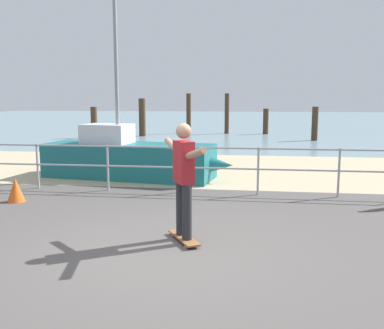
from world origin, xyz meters
TOP-DOWN VIEW (x-y plane):
  - ground_plane at (0.00, -1.00)m, footprint 24.00×10.00m
  - beach_strip at (0.00, 7.00)m, footprint 24.00×6.00m
  - sea_surface at (0.00, 35.00)m, footprint 72.00×50.00m
  - railing_fence at (-2.02, 3.60)m, footprint 13.37×0.05m
  - sailboat at (-1.84, 5.23)m, footprint 5.05×2.00m
  - skateboard at (0.19, 0.40)m, footprint 0.57×0.79m
  - skateboarder at (0.19, 0.40)m, footprint 0.80×1.30m
  - groyne_post_0 at (-6.93, 15.97)m, footprint 0.33×0.33m
  - groyne_post_1 at (-4.69, 17.30)m, footprint 0.36×0.36m
  - groyne_post_2 at (-2.46, 19.50)m, footprint 0.27×0.27m
  - groyne_post_3 at (-0.23, 19.54)m, footprint 0.26×0.26m
  - groyne_post_4 at (2.01, 19.54)m, footprint 0.31×0.31m
  - groyne_post_5 at (4.24, 16.01)m, footprint 0.30×0.30m
  - traffic_cone at (-3.52, 2.33)m, footprint 0.36×0.36m

SIDE VIEW (x-z plane):
  - ground_plane at x=0.00m, z-range -0.02..0.02m
  - beach_strip at x=0.00m, z-range -0.02..0.02m
  - sea_surface at x=0.00m, z-range -0.02..0.02m
  - skateboard at x=0.19m, z-range 0.03..0.11m
  - traffic_cone at x=-3.52m, z-range 0.00..0.50m
  - sailboat at x=-1.84m, z-range -1.73..2.76m
  - railing_fence at x=-2.02m, z-range 0.18..1.23m
  - groyne_post_4 at x=2.01m, z-range 0.00..1.47m
  - groyne_post_0 at x=-6.93m, z-range 0.00..1.62m
  - groyne_post_5 at x=4.24m, z-range 0.00..1.66m
  - skateboarder at x=0.19m, z-range 0.19..1.84m
  - groyne_post_1 at x=-4.69m, z-range 0.00..2.05m
  - groyne_post_2 at x=-2.46m, z-range 0.00..2.33m
  - groyne_post_3 at x=-0.23m, z-range 0.00..2.33m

